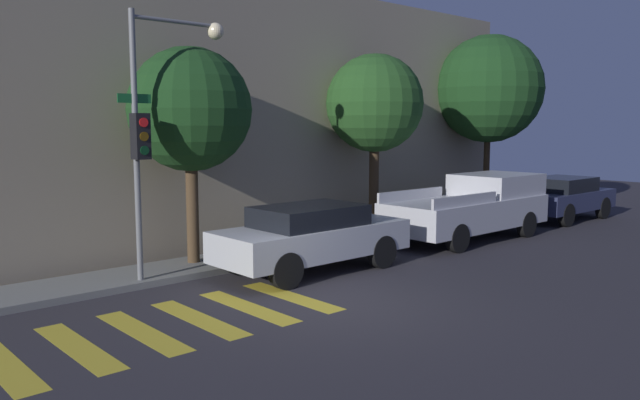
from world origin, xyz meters
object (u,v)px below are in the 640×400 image
(tree_midblock, at_px, (375,104))
(sedan_middle, at_px, (563,197))
(traffic_light_pole, at_px, (158,111))
(sedan_near_corner, at_px, (312,236))
(tree_far_end, at_px, (489,89))
(pickup_truck, at_px, (473,206))
(tree_near_corner, at_px, (190,110))

(tree_midblock, bearing_deg, sedan_middle, -16.03)
(traffic_light_pole, bearing_deg, sedan_near_corner, -22.93)
(tree_far_end, bearing_deg, sedan_middle, -54.10)
(pickup_truck, relative_size, tree_far_end, 0.85)
(traffic_light_pole, distance_m, tree_far_end, 13.08)
(sedan_near_corner, distance_m, sedan_middle, 11.53)
(sedan_middle, bearing_deg, pickup_truck, 180.00)
(traffic_light_pole, xyz_separation_m, sedan_near_corner, (3.01, -1.27, -2.74))
(sedan_near_corner, height_order, pickup_truck, pickup_truck)
(pickup_truck, bearing_deg, tree_near_corner, 165.27)
(pickup_truck, xyz_separation_m, sedan_middle, (5.34, -0.00, -0.13))
(pickup_truck, relative_size, sedan_middle, 1.27)
(tree_near_corner, distance_m, tree_far_end, 11.83)
(sedan_near_corner, bearing_deg, tree_far_end, 11.83)
(traffic_light_pole, relative_size, tree_midblock, 1.04)
(pickup_truck, distance_m, tree_near_corner, 8.66)
(sedan_middle, distance_m, tree_near_corner, 13.76)
(sedan_near_corner, height_order, tree_midblock, tree_midblock)
(traffic_light_pole, xyz_separation_m, tree_near_corner, (1.22, 0.82, 0.04))
(tree_far_end, bearing_deg, traffic_light_pole, -176.37)
(sedan_middle, relative_size, tree_far_end, 0.67)
(sedan_near_corner, relative_size, tree_near_corner, 0.91)
(sedan_middle, distance_m, tree_midblock, 8.19)
(traffic_light_pole, bearing_deg, sedan_middle, -5.00)
(tree_far_end, bearing_deg, tree_near_corner, 180.00)
(sedan_near_corner, relative_size, tree_far_end, 0.72)
(pickup_truck, height_order, sedan_middle, pickup_truck)
(pickup_truck, relative_size, tree_midblock, 1.03)
(pickup_truck, bearing_deg, traffic_light_pole, 172.13)
(sedan_near_corner, height_order, tree_far_end, tree_far_end)
(traffic_light_pole, relative_size, tree_far_end, 0.86)
(tree_far_end, bearing_deg, tree_midblock, 180.00)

